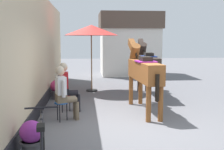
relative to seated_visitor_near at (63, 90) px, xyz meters
name	(u,v)px	position (x,y,z in m)	size (l,w,h in m)	color
ground_plane	(118,98)	(1.69, 2.53, -0.78)	(40.00, 40.00, 0.00)	slate
pub_facade_wall	(34,57)	(-0.86, 1.03, 0.76)	(0.34, 14.00, 3.40)	#CCB793
distant_cottage	(129,43)	(3.09, 9.03, 1.02)	(3.40, 2.60, 3.50)	silver
seated_visitor_near	(63,90)	(0.00, 0.00, 0.00)	(0.61, 0.48, 1.39)	#194C99
seated_visitor_far	(67,84)	(0.02, 0.91, 0.00)	(0.61, 0.49, 1.39)	red
saddled_horse_near	(143,71)	(2.18, 0.78, 0.38)	(0.57, 3.00, 2.06)	brown
saddled_horse_far	(147,64)	(2.78, 2.96, 0.38)	(0.52, 3.00, 2.06)	#2D231E
flower_planter_nearest	(31,138)	(-0.41, -2.14, -0.44)	(0.43, 0.43, 0.64)	#4C4C51
flower_planter_farthest	(56,89)	(-0.45, 2.67, -0.44)	(0.43, 0.43, 0.64)	#4C4C51
cafe_parasol	(91,31)	(0.80, 3.99, 1.59)	(2.10, 2.10, 2.58)	black
satchel_bag	(62,101)	(-0.18, 1.84, -0.68)	(0.28, 0.12, 0.20)	maroon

